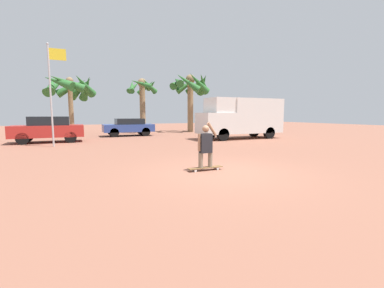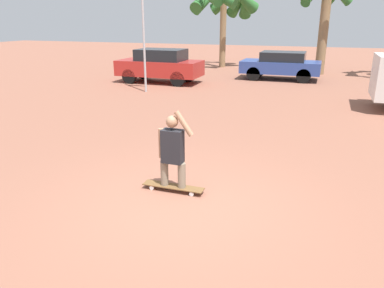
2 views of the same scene
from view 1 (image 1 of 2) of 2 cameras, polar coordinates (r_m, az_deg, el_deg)
The scene contains 10 objects.
ground_plane at distance 7.73m, azimuth 6.79°, elevation -6.26°, with size 80.00×80.00×0.00m, color #935B47.
skateboard at distance 7.93m, azimuth 3.01°, elevation -5.30°, with size 1.12×0.22×0.10m.
person_skateboarder at distance 7.81m, azimuth 3.04°, elevation -0.12°, with size 0.64×0.22×1.39m.
camper_van at distance 18.55m, azimuth 10.96°, elevation 5.96°, with size 6.13×2.01×2.81m.
parked_car_blue at distance 21.17m, azimuth -13.89°, elevation 3.80°, with size 3.88×1.83×1.39m.
parked_car_red at distance 18.02m, azimuth -29.27°, elevation 2.96°, with size 4.00×1.76×1.59m.
palm_tree_near_van at distance 25.45m, azimuth -0.13°, elevation 12.77°, with size 4.02×4.09×5.68m.
palm_tree_center_background at distance 24.34m, azimuth -10.98°, elevation 11.43°, with size 2.81×2.91×4.99m.
palm_tree_far_left at distance 25.16m, azimuth -25.51°, elevation 11.46°, with size 4.44×4.45×5.25m.
flagpole at distance 15.57m, azimuth -28.70°, elevation 10.91°, with size 0.90×0.12×5.38m.
Camera 1 is at (-3.89, -6.46, 1.72)m, focal length 24.00 mm.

